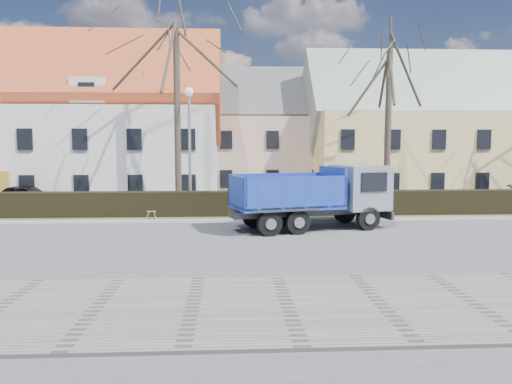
{
  "coord_description": "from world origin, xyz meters",
  "views": [
    {
      "loc": [
        0.87,
        -19.86,
        3.87
      ],
      "look_at": [
        2.12,
        3.21,
        1.6
      ],
      "focal_mm": 35.0,
      "sensor_mm": 36.0,
      "label": 1
    }
  ],
  "objects": [
    {
      "name": "building_yellow",
      "position": [
        16.0,
        17.0,
        4.25
      ],
      "size": [
        18.8,
        10.8,
        8.5
      ],
      "primitive_type": null,
      "color": "#DDBF79",
      "rests_on": "ground"
    },
    {
      "name": "cart_frame",
      "position": [
        -3.17,
        4.88,
        0.29
      ],
      "size": [
        0.65,
        0.39,
        0.58
      ],
      "primitive_type": null,
      "rotation": [
        0.0,
        0.0,
        -0.04
      ],
      "color": "silver",
      "rests_on": "ground"
    },
    {
      "name": "tree_1",
      "position": [
        -2.0,
        8.5,
        6.33
      ],
      "size": [
        9.2,
        9.2,
        12.65
      ],
      "primitive_type": null,
      "color": "#362E25",
      "rests_on": "ground"
    },
    {
      "name": "hedge",
      "position": [
        0.0,
        6.0,
        0.65
      ],
      "size": [
        60.0,
        0.9,
        1.3
      ],
      "primitive_type": "cube",
      "color": "black",
      "rests_on": "ground"
    },
    {
      "name": "sidewalk_near",
      "position": [
        0.0,
        -8.5,
        0.04
      ],
      "size": [
        80.0,
        5.0,
        0.08
      ],
      "primitive_type": "cube",
      "color": "gray",
      "rests_on": "ground"
    },
    {
      "name": "building_white",
      "position": [
        -13.0,
        16.0,
        4.75
      ],
      "size": [
        26.8,
        10.8,
        9.5
      ],
      "primitive_type": null,
      "color": "silver",
      "rests_on": "ground"
    },
    {
      "name": "ground",
      "position": [
        0.0,
        0.0,
        0.0
      ],
      "size": [
        120.0,
        120.0,
        0.0
      ],
      "primitive_type": "plane",
      "color": "#4F4F52"
    },
    {
      "name": "streetlight",
      "position": [
        -1.22,
        7.0,
        3.44
      ],
      "size": [
        0.54,
        0.54,
        6.89
      ],
      "primitive_type": null,
      "color": "#989898",
      "rests_on": "ground"
    },
    {
      "name": "tree_2",
      "position": [
        10.0,
        8.5,
        5.5
      ],
      "size": [
        8.0,
        8.0,
        11.0
      ],
      "primitive_type": null,
      "color": "#362E25",
      "rests_on": "ground"
    },
    {
      "name": "parked_car_a",
      "position": [
        -11.15,
        10.39,
        0.7
      ],
      "size": [
        4.3,
        2.14,
        1.41
      ],
      "primitive_type": "imported",
      "rotation": [
        0.0,
        0.0,
        1.45
      ],
      "color": "black",
      "rests_on": "ground"
    },
    {
      "name": "dump_truck",
      "position": [
        4.32,
        2.24,
        1.48
      ],
      "size": [
        7.84,
        4.5,
        2.95
      ],
      "primitive_type": null,
      "rotation": [
        0.0,
        0.0,
        0.25
      ],
      "color": "navy",
      "rests_on": "ground"
    },
    {
      "name": "curb_far",
      "position": [
        0.0,
        4.6,
        0.06
      ],
      "size": [
        80.0,
        0.3,
        0.12
      ],
      "primitive_type": "cube",
      "color": "#ABA9A7",
      "rests_on": "ground"
    },
    {
      "name": "building_pink",
      "position": [
        4.0,
        20.0,
        4.0
      ],
      "size": [
        10.8,
        8.8,
        8.0
      ],
      "primitive_type": null,
      "color": "tan",
      "rests_on": "ground"
    },
    {
      "name": "grass_strip",
      "position": [
        0.0,
        6.2,
        0.05
      ],
      "size": [
        80.0,
        3.0,
        0.1
      ],
      "primitive_type": "cube",
      "color": "#49522E",
      "rests_on": "ground"
    }
  ]
}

